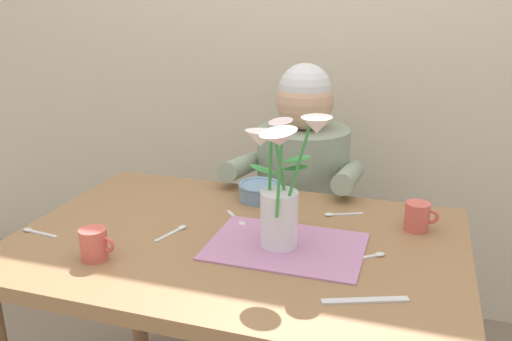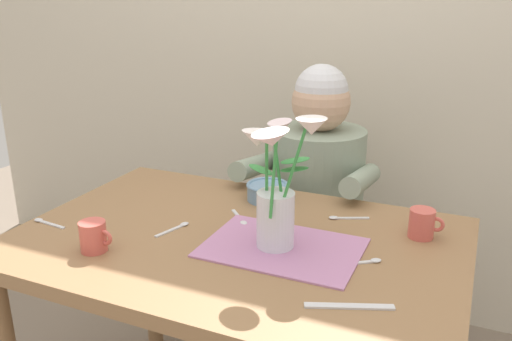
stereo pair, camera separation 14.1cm
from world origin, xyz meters
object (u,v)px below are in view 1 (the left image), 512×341
(seated_person, at_px, (301,214))
(dinner_knife, at_px, (365,300))
(tea_cup, at_px, (94,244))
(flower_vase, at_px, (281,187))
(ceramic_bowl, at_px, (260,191))
(coffee_cup, at_px, (417,216))

(seated_person, relative_size, dinner_knife, 5.97)
(dinner_knife, height_order, tea_cup, tea_cup)
(seated_person, bearing_deg, tea_cup, -113.13)
(seated_person, height_order, flower_vase, seated_person)
(flower_vase, distance_m, ceramic_bowl, 0.37)
(ceramic_bowl, height_order, dinner_knife, ceramic_bowl)
(seated_person, xyz_separation_m, flower_vase, (0.09, -0.63, 0.35))
(ceramic_bowl, bearing_deg, dinner_knife, -51.60)
(seated_person, distance_m, coffee_cup, 0.63)
(flower_vase, relative_size, dinner_knife, 1.87)
(tea_cup, bearing_deg, dinner_knife, 0.79)
(tea_cup, xyz_separation_m, coffee_cup, (0.76, 0.42, 0.00))
(flower_vase, xyz_separation_m, tea_cup, (-0.42, -0.20, -0.13))
(seated_person, relative_size, coffee_cup, 12.20)
(seated_person, distance_m, dinner_knife, 0.91)
(flower_vase, relative_size, coffee_cup, 3.81)
(dinner_knife, bearing_deg, seated_person, 90.40)
(dinner_knife, distance_m, tea_cup, 0.66)
(seated_person, distance_m, flower_vase, 0.73)
(dinner_knife, xyz_separation_m, coffee_cup, (0.09, 0.41, 0.04))
(flower_vase, bearing_deg, tea_cup, -154.63)
(ceramic_bowl, distance_m, tea_cup, 0.57)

